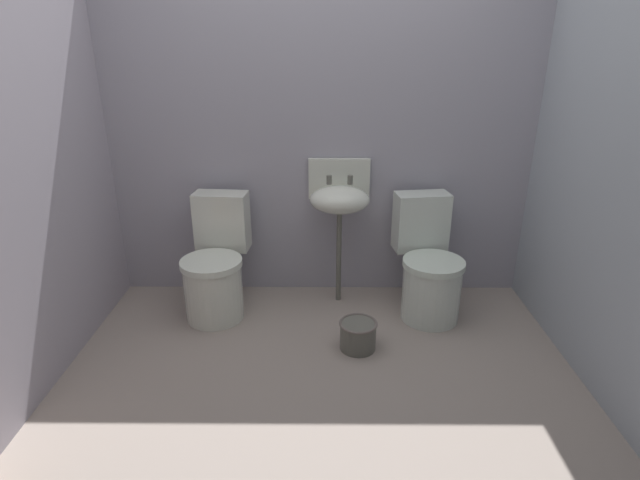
# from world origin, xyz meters

# --- Properties ---
(ground_plane) EXTENTS (3.28, 2.49, 0.08)m
(ground_plane) POSITION_xyz_m (0.00, 0.00, -0.04)
(ground_plane) COLOR gray
(wall_back) EXTENTS (3.28, 0.10, 2.18)m
(wall_back) POSITION_xyz_m (0.00, 1.10, 1.09)
(wall_back) COLOR #9D9AA8
(wall_back) RESTS_ON ground
(wall_left) EXTENTS (0.10, 2.29, 2.18)m
(wall_left) POSITION_xyz_m (-1.49, 0.10, 1.09)
(wall_left) COLOR #A099A6
(wall_left) RESTS_ON ground
(wall_right) EXTENTS (0.10, 2.29, 2.18)m
(wall_right) POSITION_xyz_m (1.49, 0.10, 1.09)
(wall_right) COLOR #989FAA
(wall_right) RESTS_ON ground
(toilet_left) EXTENTS (0.44, 0.62, 0.78)m
(toilet_left) POSITION_xyz_m (-0.70, 0.69, 0.32)
(toilet_left) COLOR silver
(toilet_left) RESTS_ON ground
(toilet_right) EXTENTS (0.46, 0.64, 0.78)m
(toilet_right) POSITION_xyz_m (0.72, 0.70, 0.32)
(toilet_right) COLOR silver
(toilet_right) RESTS_ON ground
(sink) EXTENTS (0.42, 0.35, 0.99)m
(sink) POSITION_xyz_m (0.13, 0.88, 0.75)
(sink) COLOR #616158
(sink) RESTS_ON ground
(bucket) EXTENTS (0.23, 0.23, 0.18)m
(bucket) POSITION_xyz_m (0.23, 0.24, 0.09)
(bucket) COLOR #616158
(bucket) RESTS_ON ground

